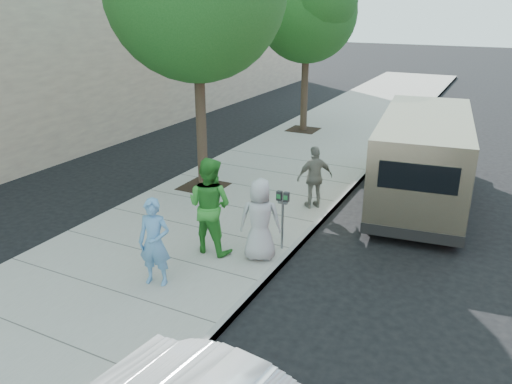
# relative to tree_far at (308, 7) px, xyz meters

# --- Properties ---
(ground) EXTENTS (120.00, 120.00, 0.00)m
(ground) POSITION_rel_tree_far_xyz_m (2.25, -10.00, -4.88)
(ground) COLOR black
(ground) RESTS_ON ground
(sidewalk) EXTENTS (5.00, 60.00, 0.15)m
(sidewalk) POSITION_rel_tree_far_xyz_m (1.25, -10.00, -4.81)
(sidewalk) COLOR gray
(sidewalk) RESTS_ON ground
(curb_face) EXTENTS (0.12, 60.00, 0.16)m
(curb_face) POSITION_rel_tree_far_xyz_m (3.69, -10.00, -4.81)
(curb_face) COLOR gray
(curb_face) RESTS_ON ground
(tree_far) EXTENTS (3.92, 3.80, 6.49)m
(tree_far) POSITION_rel_tree_far_xyz_m (0.00, 0.00, 0.00)
(tree_far) COLOR black
(tree_far) RESTS_ON sidewalk
(parking_meter) EXTENTS (0.27, 0.10, 1.29)m
(parking_meter) POSITION_rel_tree_far_xyz_m (3.50, -10.08, -3.80)
(parking_meter) COLOR gray
(parking_meter) RESTS_ON sidewalk
(van) EXTENTS (2.83, 6.57, 2.37)m
(van) POSITION_rel_tree_far_xyz_m (5.54, -5.62, -3.63)
(van) COLOR tan
(van) RESTS_ON ground
(person_officer) EXTENTS (0.69, 0.54, 1.67)m
(person_officer) POSITION_rel_tree_far_xyz_m (2.00, -12.41, -3.90)
(person_officer) COLOR #5C93C4
(person_officer) RESTS_ON sidewalk
(person_green_shirt) EXTENTS (1.01, 0.80, 2.03)m
(person_green_shirt) POSITION_rel_tree_far_xyz_m (2.20, -10.83, -3.72)
(person_green_shirt) COLOR #308E2E
(person_green_shirt) RESTS_ON sidewalk
(person_gray_shirt) EXTENTS (0.98, 0.82, 1.71)m
(person_gray_shirt) POSITION_rel_tree_far_xyz_m (3.28, -10.68, -3.88)
(person_gray_shirt) COLOR #AAAAAD
(person_gray_shirt) RESTS_ON sidewalk
(person_striped_polo) EXTENTS (0.95, 0.93, 1.60)m
(person_striped_polo) POSITION_rel_tree_far_xyz_m (3.29, -7.61, -3.93)
(person_striped_polo) COLOR slate
(person_striped_polo) RESTS_ON sidewalk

